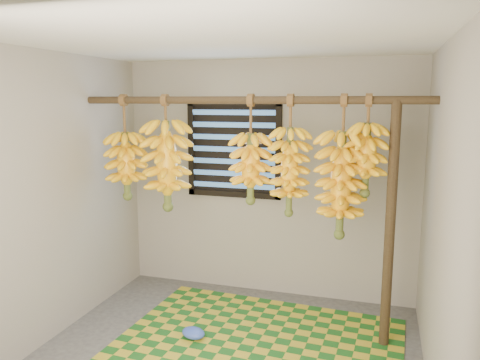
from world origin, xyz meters
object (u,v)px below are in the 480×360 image
(woven_mat, at_px, (255,347))
(banana_bunch_d, at_px, (289,172))
(banana_bunch_f, at_px, (366,159))
(support_post, at_px, (390,228))
(banana_bunch_e, at_px, (341,185))
(banana_bunch_a, at_px, (126,166))
(banana_bunch_b, at_px, (167,165))
(plastic_bag, at_px, (193,333))
(banana_bunch_c, at_px, (251,168))

(woven_mat, height_order, banana_bunch_d, banana_bunch_d)
(banana_bunch_f, bearing_deg, woven_mat, -155.66)
(support_post, bearing_deg, woven_mat, -160.22)
(support_post, xyz_separation_m, banana_bunch_e, (-0.39, 0.00, 0.33))
(woven_mat, distance_m, banana_bunch_e, 1.50)
(banana_bunch_a, bearing_deg, banana_bunch_b, 0.00)
(woven_mat, bearing_deg, banana_bunch_e, 30.59)
(plastic_bag, bearing_deg, woven_mat, 1.61)
(woven_mat, relative_size, banana_bunch_f, 2.87)
(plastic_bag, bearing_deg, support_post, 13.69)
(banana_bunch_d, bearing_deg, banana_bunch_c, 180.00)
(banana_bunch_b, xyz_separation_m, banana_bunch_c, (0.78, 0.00, 0.01))
(banana_bunch_c, bearing_deg, banana_bunch_a, 180.00)
(woven_mat, xyz_separation_m, plastic_bag, (-0.54, -0.02, 0.05))
(woven_mat, bearing_deg, banana_bunch_a, 164.92)
(banana_bunch_c, height_order, banana_bunch_e, same)
(banana_bunch_e, bearing_deg, banana_bunch_c, 180.00)
(banana_bunch_d, bearing_deg, support_post, 0.00)
(banana_bunch_c, distance_m, banana_bunch_e, 0.77)
(support_post, height_order, banana_bunch_b, banana_bunch_b)
(plastic_bag, height_order, banana_bunch_a, banana_bunch_a)
(banana_bunch_b, height_order, banana_bunch_c, same)
(banana_bunch_b, relative_size, banana_bunch_e, 0.89)
(plastic_bag, bearing_deg, banana_bunch_a, 154.80)
(support_post, distance_m, banana_bunch_f, 0.58)
(support_post, height_order, banana_bunch_a, banana_bunch_a)
(woven_mat, relative_size, banana_bunch_c, 2.50)
(support_post, xyz_separation_m, banana_bunch_b, (-1.93, 0.00, 0.42))
(support_post, xyz_separation_m, banana_bunch_a, (-2.34, 0.00, 0.40))
(support_post, xyz_separation_m, banana_bunch_d, (-0.82, 0.00, 0.42))
(banana_bunch_c, bearing_deg, banana_bunch_b, 180.00)
(banana_bunch_c, bearing_deg, plastic_bag, -136.22)
(support_post, height_order, banana_bunch_c, banana_bunch_c)
(banana_bunch_c, bearing_deg, woven_mat, -67.78)
(support_post, relative_size, banana_bunch_b, 1.95)
(woven_mat, xyz_separation_m, banana_bunch_b, (-0.93, 0.36, 1.42))
(plastic_bag, bearing_deg, banana_bunch_b, 135.91)
(banana_bunch_e, bearing_deg, support_post, 0.00)
(woven_mat, distance_m, banana_bunch_a, 1.97)
(support_post, height_order, banana_bunch_f, banana_bunch_f)
(woven_mat, relative_size, banana_bunch_b, 2.23)
(banana_bunch_b, bearing_deg, banana_bunch_e, 0.00)
(banana_bunch_c, distance_m, banana_bunch_f, 0.95)
(banana_bunch_b, distance_m, banana_bunch_d, 1.12)
(banana_bunch_d, bearing_deg, plastic_bag, -152.65)
(banana_bunch_a, xyz_separation_m, banana_bunch_f, (2.14, 0.00, 0.14))
(banana_bunch_d, distance_m, banana_bunch_e, 0.43)
(banana_bunch_f, bearing_deg, banana_bunch_b, 180.00)
(banana_bunch_b, bearing_deg, plastic_bag, -44.09)
(banana_bunch_a, relative_size, banana_bunch_e, 0.82)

